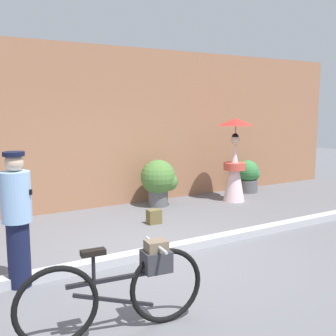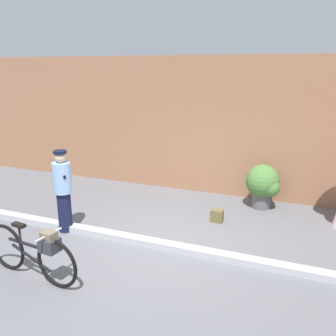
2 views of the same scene
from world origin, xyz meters
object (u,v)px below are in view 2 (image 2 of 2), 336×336
potted_plant_small (263,184)px  backpack_on_pavement (217,216)px  bicycle_near_officer (34,252)px  person_officer (63,189)px

potted_plant_small → backpack_on_pavement: 1.43m
bicycle_near_officer → person_officer: person_officer is taller
potted_plant_small → backpack_on_pavement: (-0.76, -1.13, -0.43)m
person_officer → backpack_on_pavement: size_ratio=6.14×
bicycle_near_officer → backpack_on_pavement: bicycle_near_officer is taller
backpack_on_pavement → person_officer: bearing=-150.6°
bicycle_near_officer → backpack_on_pavement: (2.00, 3.02, -0.31)m
potted_plant_small → backpack_on_pavement: bearing=-123.8°
bicycle_near_officer → backpack_on_pavement: 3.63m
person_officer → backpack_on_pavement: person_officer is taller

